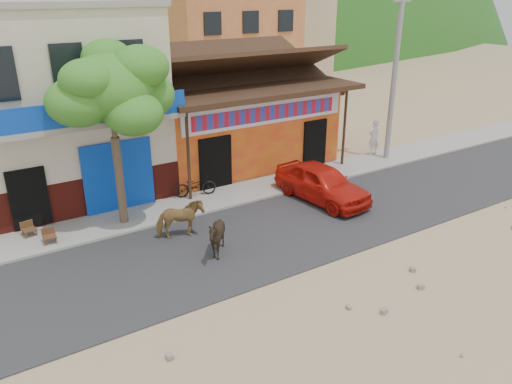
{
  "coord_description": "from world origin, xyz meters",
  "views": [
    {
      "loc": [
        -9.04,
        -9.72,
        7.58
      ],
      "look_at": [
        -1.0,
        3.0,
        1.4
      ],
      "focal_mm": 35.0,
      "sensor_mm": 36.0,
      "label": 1
    }
  ],
  "objects_px": {
    "cow_tan": "(180,219)",
    "red_car": "(322,183)",
    "tree": "(115,137)",
    "pedestrian": "(374,137)",
    "utility_pole": "(395,72)",
    "cafe_chair_left": "(28,223)",
    "cafe_chair_right": "(48,230)",
    "cow_dark": "(217,237)",
    "scooter": "(195,185)"
  },
  "relations": [
    {
      "from": "cafe_chair_left",
      "to": "cafe_chair_right",
      "type": "bearing_deg",
      "value": -72.0
    },
    {
      "from": "utility_pole",
      "to": "cafe_chair_right",
      "type": "height_order",
      "value": "utility_pole"
    },
    {
      "from": "cafe_chair_left",
      "to": "cow_tan",
      "type": "bearing_deg",
      "value": -41.57
    },
    {
      "from": "utility_pole",
      "to": "scooter",
      "type": "xyz_separation_m",
      "value": [
        -9.7,
        0.58,
        -3.58
      ]
    },
    {
      "from": "pedestrian",
      "to": "cow_dark",
      "type": "bearing_deg",
      "value": 22.78
    },
    {
      "from": "pedestrian",
      "to": "cafe_chair_right",
      "type": "distance_m",
      "value": 15.13
    },
    {
      "from": "tree",
      "to": "cafe_chair_right",
      "type": "distance_m",
      "value": 3.58
    },
    {
      "from": "tree",
      "to": "pedestrian",
      "type": "xyz_separation_m",
      "value": [
        12.6,
        0.9,
        -2.14
      ]
    },
    {
      "from": "cow_dark",
      "to": "red_car",
      "type": "height_order",
      "value": "red_car"
    },
    {
      "from": "tree",
      "to": "pedestrian",
      "type": "bearing_deg",
      "value": 4.09
    },
    {
      "from": "scooter",
      "to": "cafe_chair_left",
      "type": "xyz_separation_m",
      "value": [
        -6.03,
        -0.16,
        0.01
      ]
    },
    {
      "from": "cow_tan",
      "to": "red_car",
      "type": "height_order",
      "value": "red_car"
    },
    {
      "from": "utility_pole",
      "to": "scooter",
      "type": "bearing_deg",
      "value": 176.6
    },
    {
      "from": "scooter",
      "to": "cafe_chair_left",
      "type": "bearing_deg",
      "value": 104.09
    },
    {
      "from": "red_car",
      "to": "scooter",
      "type": "bearing_deg",
      "value": 139.48
    },
    {
      "from": "cafe_chair_left",
      "to": "red_car",
      "type": "bearing_deg",
      "value": -24.45
    },
    {
      "from": "cow_dark",
      "to": "cafe_chair_left",
      "type": "bearing_deg",
      "value": -142.54
    },
    {
      "from": "tree",
      "to": "scooter",
      "type": "distance_m",
      "value": 4.1
    },
    {
      "from": "utility_pole",
      "to": "cafe_chair_right",
      "type": "bearing_deg",
      "value": -178.33
    },
    {
      "from": "scooter",
      "to": "cafe_chair_right",
      "type": "height_order",
      "value": "cafe_chair_right"
    },
    {
      "from": "red_car",
      "to": "cow_tan",
      "type": "bearing_deg",
      "value": 174.07
    },
    {
      "from": "red_car",
      "to": "cafe_chair_right",
      "type": "bearing_deg",
      "value": 164.0
    },
    {
      "from": "cow_tan",
      "to": "cafe_chair_right",
      "type": "xyz_separation_m",
      "value": [
        -3.71,
        1.71,
        -0.13
      ]
    },
    {
      "from": "cow_tan",
      "to": "cafe_chair_left",
      "type": "bearing_deg",
      "value": 69.21
    },
    {
      "from": "cafe_chair_right",
      "to": "tree",
      "type": "bearing_deg",
      "value": 8.16
    },
    {
      "from": "pedestrian",
      "to": "cafe_chair_right",
      "type": "bearing_deg",
      "value": 4.37
    },
    {
      "from": "tree",
      "to": "cow_tan",
      "type": "height_order",
      "value": "tree"
    },
    {
      "from": "pedestrian",
      "to": "cafe_chair_right",
      "type": "relative_size",
      "value": 2.01
    },
    {
      "from": "cafe_chair_right",
      "to": "red_car",
      "type": "bearing_deg",
      "value": -7.86
    },
    {
      "from": "cow_tan",
      "to": "cafe_chair_left",
      "type": "height_order",
      "value": "cow_tan"
    },
    {
      "from": "cow_dark",
      "to": "cafe_chair_right",
      "type": "xyz_separation_m",
      "value": [
        -4.12,
        3.45,
        -0.15
      ]
    },
    {
      "from": "red_car",
      "to": "cafe_chair_left",
      "type": "bearing_deg",
      "value": 159.72
    },
    {
      "from": "utility_pole",
      "to": "cow_dark",
      "type": "distance_m",
      "value": 12.31
    },
    {
      "from": "scooter",
      "to": "cow_dark",
      "type": "bearing_deg",
      "value": 174.57
    },
    {
      "from": "utility_pole",
      "to": "cafe_chair_right",
      "type": "distance_m",
      "value": 15.69
    },
    {
      "from": "cafe_chair_left",
      "to": "tree",
      "type": "bearing_deg",
      "value": -21.79
    },
    {
      "from": "cow_tan",
      "to": "tree",
      "type": "bearing_deg",
      "value": 43.25
    },
    {
      "from": "cow_dark",
      "to": "cafe_chair_right",
      "type": "distance_m",
      "value": 5.38
    },
    {
      "from": "cow_tan",
      "to": "cafe_chair_right",
      "type": "relative_size",
      "value": 1.76
    },
    {
      "from": "red_car",
      "to": "pedestrian",
      "type": "height_order",
      "value": "pedestrian"
    },
    {
      "from": "red_car",
      "to": "pedestrian",
      "type": "distance_m",
      "value": 6.24
    },
    {
      "from": "utility_pole",
      "to": "cafe_chair_left",
      "type": "distance_m",
      "value": 16.14
    },
    {
      "from": "red_car",
      "to": "scooter",
      "type": "xyz_separation_m",
      "value": [
        -3.97,
        2.76,
        -0.19
      ]
    },
    {
      "from": "pedestrian",
      "to": "cow_tan",
      "type": "bearing_deg",
      "value": 14.15
    },
    {
      "from": "red_car",
      "to": "pedestrian",
      "type": "relative_size",
      "value": 2.39
    },
    {
      "from": "pedestrian",
      "to": "cafe_chair_left",
      "type": "xyz_separation_m",
      "value": [
        -15.53,
        -0.28,
        -0.42
      ]
    },
    {
      "from": "tree",
      "to": "utility_pole",
      "type": "bearing_deg",
      "value": 0.9
    },
    {
      "from": "red_car",
      "to": "cafe_chair_left",
      "type": "distance_m",
      "value": 10.34
    },
    {
      "from": "cow_tan",
      "to": "cow_dark",
      "type": "relative_size",
      "value": 1.15
    },
    {
      "from": "tree",
      "to": "pedestrian",
      "type": "height_order",
      "value": "tree"
    }
  ]
}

